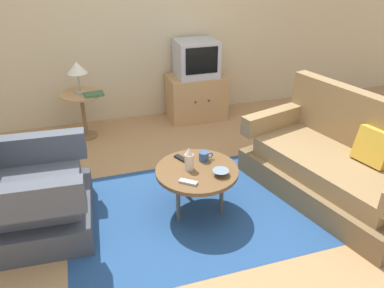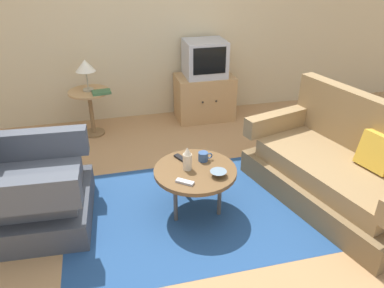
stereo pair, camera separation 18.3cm
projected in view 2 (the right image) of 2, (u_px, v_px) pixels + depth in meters
ground_plane at (188, 207)px, 3.52m from camera, size 16.00×16.00×0.00m
back_wall at (147, 15)px, 4.81m from camera, size 9.00×0.12×2.70m
area_rug at (195, 209)px, 3.48m from camera, size 2.30×1.60×0.00m
armchair at (25, 192)px, 3.20m from camera, size 0.99×1.01×0.89m
couch at (340, 171)px, 3.49m from camera, size 1.27×1.86×0.96m
coffee_table at (195, 173)px, 3.29m from camera, size 0.72×0.72×0.44m
side_table at (90, 103)px, 4.65m from camera, size 0.49×0.49×0.58m
tv_stand at (204, 97)px, 5.16m from camera, size 0.76×0.51×0.60m
television at (205, 58)px, 4.92m from camera, size 0.53×0.46×0.47m
table_lamp at (85, 67)px, 4.45m from camera, size 0.24×0.24×0.38m
vase at (187, 159)px, 3.23m from camera, size 0.08×0.08×0.21m
mug at (203, 156)px, 3.39m from camera, size 0.13×0.09×0.08m
bowl at (218, 174)px, 3.17m from camera, size 0.14×0.14×0.04m
tv_remote_dark at (181, 158)px, 3.43m from camera, size 0.11×0.15×0.02m
tv_remote_silver at (185, 182)px, 3.09m from camera, size 0.15×0.13×0.02m
book at (101, 92)px, 4.49m from camera, size 0.23×0.17×0.03m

